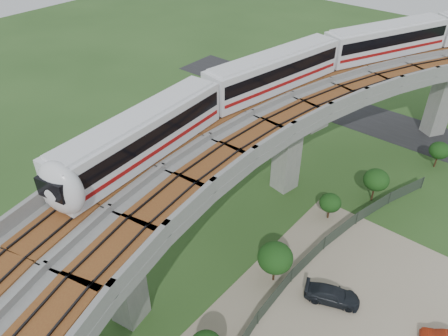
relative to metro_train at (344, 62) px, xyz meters
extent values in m
plane|color=#2B4C1E|center=(-2.69, -16.55, -12.31)|extent=(160.00, 160.00, 0.00)
cube|color=#232326|center=(-2.69, 13.45, -12.29)|extent=(60.00, 8.00, 0.03)
cube|color=#99968E|center=(6.43, 15.25, -8.11)|extent=(2.86, 2.93, 8.40)
cube|color=#99968E|center=(-1.78, -6.13, -8.11)|extent=(2.35, 2.51, 8.40)
cube|color=#99968E|center=(-1.78, -6.13, -3.31)|extent=(7.31, 3.58, 1.20)
cube|color=#99968E|center=(-1.78, -26.96, -8.11)|extent=(2.35, 2.51, 8.40)
cube|color=#99968E|center=(-1.78, -26.96, -3.31)|extent=(7.31, 3.58, 1.20)
cube|color=gray|center=(3.50, 9.99, -2.31)|extent=(16.42, 20.91, 0.80)
cube|color=gray|center=(-0.36, 11.89, -1.41)|extent=(8.66, 17.08, 1.00)
cube|color=gray|center=(7.36, 8.09, -1.41)|extent=(8.66, 17.08, 1.00)
cube|color=brown|center=(1.53, 10.96, -1.85)|extent=(10.68, 18.08, 0.12)
cube|color=black|center=(1.53, 10.96, -1.73)|extent=(9.69, 17.59, 0.12)
cube|color=brown|center=(5.47, 9.02, -1.85)|extent=(10.68, 18.08, 0.12)
cube|color=black|center=(5.47, 9.02, -1.73)|extent=(9.69, 17.59, 0.12)
cube|color=gray|center=(-1.99, -7.42, -2.31)|extent=(11.77, 20.03, 0.80)
cube|color=gray|center=(-6.24, -6.76, -1.41)|extent=(3.22, 18.71, 1.00)
cube|color=gray|center=(2.26, -8.07, -1.41)|extent=(3.22, 18.71, 1.00)
cube|color=brown|center=(-4.16, -7.08, -1.85)|extent=(5.44, 19.05, 0.12)
cube|color=black|center=(-4.16, -7.08, -1.73)|extent=(4.35, 18.88, 0.12)
cube|color=brown|center=(0.19, -7.75, -1.85)|extent=(5.44, 19.05, 0.12)
cube|color=black|center=(0.19, -7.75, -1.73)|extent=(4.35, 18.88, 0.12)
cube|color=gray|center=(-1.99, -25.67, -2.31)|extent=(11.77, 20.03, 0.80)
cube|color=gray|center=(-6.24, -26.33, -1.41)|extent=(3.22, 18.71, 1.00)
cube|color=gray|center=(2.26, -25.02, -1.41)|extent=(3.22, 18.71, 1.00)
cube|color=brown|center=(-4.16, -26.01, -1.85)|extent=(5.44, 19.05, 0.12)
cube|color=black|center=(-4.16, -26.01, -1.73)|extent=(4.35, 18.88, 0.12)
cube|color=brown|center=(0.19, -25.34, -1.85)|extent=(5.44, 19.05, 0.12)
cube|color=black|center=(0.19, -25.34, -1.73)|extent=(4.35, 18.88, 0.12)
cube|color=white|center=(-4.68, -21.64, -0.07)|extent=(3.92, 15.17, 3.20)
cube|color=white|center=(-4.68, -21.64, 1.63)|extent=(3.32, 14.38, 0.22)
cube|color=black|center=(-4.68, -21.64, 0.38)|extent=(3.93, 14.58, 1.15)
cube|color=#9F0F0F|center=(-4.68, -21.64, -0.82)|extent=(3.93, 14.58, 0.30)
cube|color=black|center=(-4.68, -21.64, -1.53)|extent=(2.94, 12.86, 0.28)
cube|color=white|center=(-4.00, -6.09, -0.07)|extent=(5.18, 15.24, 3.20)
cube|color=white|center=(-4.00, -6.09, 1.63)|extent=(4.52, 14.41, 0.22)
cube|color=black|center=(-4.00, -6.09, 0.38)|extent=(5.14, 14.66, 1.15)
cube|color=#9F0F0F|center=(-4.00, -6.09, -0.82)|extent=(5.14, 14.66, 0.30)
cube|color=black|center=(-4.00, -6.09, -1.53)|extent=(4.02, 12.89, 0.28)
cube|color=white|center=(0.51, 8.80, -0.07)|extent=(8.58, 14.80, 3.20)
cube|color=white|center=(0.51, 8.80, 1.63)|extent=(7.78, 13.89, 0.22)
cube|color=black|center=(0.51, 8.80, 0.38)|extent=(8.39, 14.28, 1.15)
cube|color=#9F0F0F|center=(0.51, 8.80, -0.82)|extent=(8.39, 14.28, 0.30)
cube|color=black|center=(0.51, 8.80, -1.53)|extent=(6.93, 12.42, 0.28)
ellipsoid|color=white|center=(-3.66, -28.82, 0.08)|extent=(3.62, 2.44, 3.64)
cylinder|color=#2D382D|center=(9.56, 2.75, -11.56)|extent=(0.08, 0.08, 1.50)
cube|color=#2D382D|center=(8.69, 0.43, -11.56)|extent=(1.69, 4.77, 1.40)
cylinder|color=#2D382D|center=(7.93, -1.92, -11.56)|extent=(0.08, 0.08, 1.50)
cube|color=#2D382D|center=(7.29, -4.30, -11.56)|extent=(1.23, 4.91, 1.40)
cylinder|color=#2D382D|center=(6.76, -6.72, -11.56)|extent=(0.08, 0.08, 1.50)
cube|color=#2D382D|center=(6.35, -9.16, -11.56)|extent=(0.75, 4.99, 1.40)
cylinder|color=#2D382D|center=(6.05, -11.61, -11.56)|extent=(0.08, 0.08, 1.50)
cube|color=#2D382D|center=(5.87, -14.07, -11.56)|extent=(0.27, 5.04, 1.40)
cylinder|color=#2D382D|center=(5.81, -16.55, -11.56)|extent=(0.08, 0.08, 1.50)
cube|color=#2D382D|center=(5.87, -19.02, -11.56)|extent=(0.27, 5.04, 1.40)
cylinder|color=#2D382D|center=(6.05, -21.48, -11.56)|extent=(0.08, 0.08, 1.50)
cylinder|color=#382314|center=(9.27, 7.68, -11.54)|extent=(0.18, 0.18, 1.54)
ellipsoid|color=#1B3D13|center=(9.27, 7.68, -10.11)|extent=(2.19, 2.19, 1.86)
cylinder|color=#382314|center=(6.34, -2.36, -11.42)|extent=(0.18, 0.18, 1.78)
ellipsoid|color=#1B3D13|center=(6.34, -2.36, -9.77)|extent=(2.52, 2.52, 2.15)
cylinder|color=#382314|center=(4.26, -7.65, -11.67)|extent=(0.18, 0.18, 1.28)
ellipsoid|color=#1B3D13|center=(4.26, -7.65, -10.41)|extent=(2.06, 2.06, 1.75)
cylinder|color=#382314|center=(4.54, -17.31, -11.43)|extent=(0.18, 0.18, 1.76)
ellipsoid|color=#1B3D13|center=(4.54, -17.31, -9.69)|extent=(2.85, 2.85, 2.42)
imported|color=black|center=(9.20, -16.09, -11.65)|extent=(4.59, 3.23, 1.23)
camera|label=1|loc=(16.74, -38.30, 15.93)|focal=35.00mm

